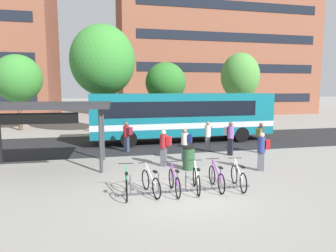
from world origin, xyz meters
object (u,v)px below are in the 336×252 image
Objects in this scene: parked_bicycle_white_3 at (196,180)px; commuter_grey_pack_1 at (230,136)px; city_bus at (183,115)px; street_tree_0 at (240,76)px; parked_bicycle_silver_1 at (151,183)px; parked_bicycle_purple_4 at (216,178)px; commuter_red_pack_4 at (262,149)px; commuter_navy_pack_5 at (185,143)px; street_tree_2 at (18,79)px; commuter_maroon_pack_2 at (127,135)px; parked_bicycle_purple_2 at (174,182)px; parked_bicycle_green_0 at (127,185)px; commuter_navy_pack_3 at (208,134)px; street_tree_1 at (166,83)px; parked_bicycle_white_5 at (239,178)px; commuter_olive_pack_0 at (261,136)px; commuter_red_pack_6 at (164,145)px; street_tree_3 at (103,61)px; transit_shelter at (46,108)px; trash_bin at (189,158)px.

parked_bicycle_white_3 is 0.95× the size of commuter_grey_pack_1.
city_bus is 1.75× the size of street_tree_0.
parked_bicycle_silver_1 is at bearing -124.17° from street_tree_0.
commuter_red_pack_4 is at bearing -54.29° from parked_bicycle_purple_4.
parked_bicycle_silver_1 is 4.75m from commuter_navy_pack_5.
commuter_grey_pack_1 is at bearing -24.78° from parked_bicycle_white_3.
street_tree_2 is at bearing 34.49° from parked_bicycle_purple_4.
commuter_grey_pack_1 is 1.05× the size of commuter_maroon_pack_2.
commuter_grey_pack_1 reaches higher than parked_bicycle_purple_2.
parked_bicycle_silver_1 is at bearing 88.73° from commuter_navy_pack_5.
parked_bicycle_green_0 is 0.25× the size of street_tree_0.
street_tree_0 is at bearing -19.88° from parked_bicycle_white_3.
commuter_navy_pack_3 is at bearing -123.70° from street_tree_0.
street_tree_1 is (-1.52, 12.53, 3.05)m from commuter_red_pack_4.
parked_bicycle_purple_4 is 1.01× the size of parked_bicycle_white_5.
parked_bicycle_green_0 is at bearing -126.00° from street_tree_0.
parked_bicycle_purple_2 is 1.03× the size of commuter_olive_pack_0.
city_bus is 7.21× the size of commuter_red_pack_6.
street_tree_0 is at bearing -95.54° from commuter_red_pack_6.
parked_bicycle_green_0 is 0.21× the size of street_tree_3.
commuter_navy_pack_5 is (-2.77, 2.31, -0.03)m from commuter_red_pack_4.
transit_shelter is at bearing -126.68° from street_tree_1.
commuter_maroon_pack_2 reaches higher than commuter_olive_pack_0.
commuter_grey_pack_1 is at bearing -46.39° from parked_bicycle_green_0.
street_tree_3 is at bearing -44.81° from commuter_red_pack_6.
street_tree_0 is (4.48, 11.80, 3.71)m from commuter_olive_pack_0.
city_bus is 5.37m from street_tree_1.
city_bus is 6.56m from commuter_red_pack_6.
parked_bicycle_purple_4 and parked_bicycle_white_5 have the same top height.
parked_bicycle_green_0 is 1.61m from parked_bicycle_purple_2.
parked_bicycle_purple_4 is 1.67× the size of trash_bin.
parked_bicycle_white_3 is 0.99× the size of parked_bicycle_purple_4.
commuter_navy_pack_5 is 1.57× the size of trash_bin.
commuter_navy_pack_3 is at bearing -107.05° from commuter_red_pack_6.
commuter_red_pack_4 is at bearing -65.73° from parked_bicycle_purple_2.
commuter_navy_pack_5 is at bearing -119.63° from commuter_red_pack_6.
parked_bicycle_white_5 is 0.96× the size of commuter_grey_pack_1.
commuter_navy_pack_5 is at bearing -42.10° from parked_bicycle_silver_1.
street_tree_1 is (-0.15, 4.88, 2.23)m from city_bus.
commuter_maroon_pack_2 is 8.87m from street_tree_1.
commuter_navy_pack_5 is at bearing -0.43° from parked_bicycle_white_3.
parked_bicycle_purple_4 is 19.59m from street_tree_0.
parked_bicycle_purple_2 is 3.59m from commuter_red_pack_6.
street_tree_1 reaches higher than parked_bicycle_green_0.
parked_bicycle_white_3 is at bearing -103.98° from city_bus.
street_tree_0 reaches higher than parked_bicycle_purple_4.
city_bus reaches higher than parked_bicycle_white_5.
parked_bicycle_silver_1 is 0.98× the size of parked_bicycle_purple_2.
parked_bicycle_purple_2 is at bearing -62.84° from street_tree_2.
trash_bin is at bearing -104.73° from city_bus.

